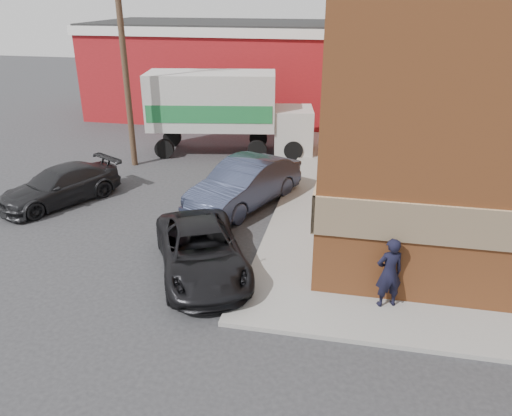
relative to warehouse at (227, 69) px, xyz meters
The scene contains 9 objects.
ground 21.07m from the warehouse, 73.30° to the right, with size 90.00×90.00×0.00m, color #28282B.
sidewalk_west 13.12m from the warehouse, 59.04° to the right, with size 1.80×18.00×0.12m, color gray.
warehouse is the anchor object (origin of this frame).
utility_pole 11.27m from the warehouse, 97.77° to the right, with size 2.00×0.26×9.00m.
man 22.39m from the warehouse, 65.14° to the right, with size 0.67×0.44×1.84m, color black.
sedan 15.37m from the warehouse, 72.89° to the right, with size 1.80×5.16×1.70m, color #2A3046.
suv_a 20.07m from the warehouse, 77.35° to the right, with size 2.23×4.83×1.34m, color black.
suv_b 15.99m from the warehouse, 98.38° to the right, with size 1.85×4.56×1.32m, color black.
box_truck 8.59m from the warehouse, 75.07° to the right, with size 8.06×3.60×3.84m.
Camera 1 is at (2.35, -11.11, 7.29)m, focal length 35.00 mm.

